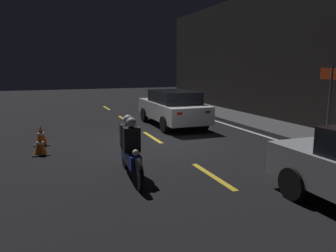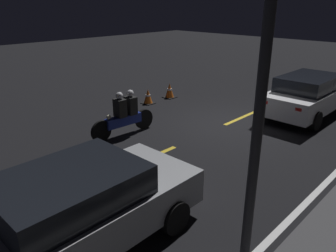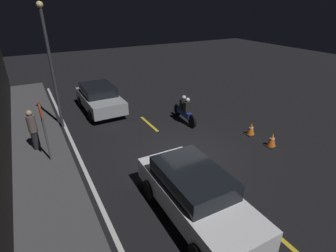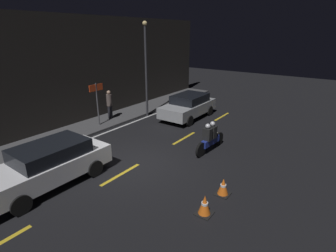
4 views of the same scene
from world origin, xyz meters
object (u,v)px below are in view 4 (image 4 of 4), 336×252
sedan_white (48,164)px  street_lamp (146,65)px  hatchback_silver (188,106)px  traffic_cone_near (205,205)px  pedestrian (110,104)px  motorcycle (210,138)px  shop_sign (97,96)px  traffic_cone_mid (223,187)px

sedan_white → street_lamp: (8.21, 2.43, 2.44)m
hatchback_silver → traffic_cone_near: (-7.71, -5.37, -0.47)m
sedan_white → traffic_cone_near: sedan_white is taller
traffic_cone_near → pedestrian: 10.06m
hatchback_silver → motorcycle: bearing=42.3°
sedan_white → hatchback_silver: 9.50m
sedan_white → motorcycle: bearing=150.6°
street_lamp → shop_sign: bearing=163.9°
hatchback_silver → shop_sign: size_ratio=1.72×
traffic_cone_near → street_lamp: size_ratio=0.11×
hatchback_silver → traffic_cone_near: size_ratio=6.47×
sedan_white → traffic_cone_mid: size_ratio=7.33×
traffic_cone_mid → hatchback_silver: bearing=39.8°
motorcycle → traffic_cone_mid: size_ratio=3.75×
sedan_white → shop_sign: (5.03, 3.34, 1.02)m
sedan_white → motorcycle: sedan_white is taller
sedan_white → traffic_cone_mid: bearing=120.4°
shop_sign → sedan_white: bearing=-146.4°
traffic_cone_mid → street_lamp: (5.17, 7.70, 2.94)m
shop_sign → street_lamp: (3.18, -0.91, 1.42)m
motorcycle → traffic_cone_near: 4.47m
traffic_cone_near → pedestrian: (4.46, 8.99, 0.70)m
hatchback_silver → traffic_cone_near: 9.41m
traffic_cone_near → traffic_cone_mid: traffic_cone_near is taller
shop_sign → traffic_cone_near: bearing=-110.7°
street_lamp → pedestrian: bearing=146.4°
traffic_cone_mid → traffic_cone_near: bearing=179.2°
pedestrian → hatchback_silver: bearing=-48.1°
motorcycle → street_lamp: bearing=70.9°
traffic_cone_mid → shop_sign: 8.97m
traffic_cone_mid → pedestrian: 9.59m
motorcycle → pedestrian: 7.08m
motorcycle → street_lamp: street_lamp is taller
sedan_white → motorcycle: 6.69m
motorcycle → shop_sign: bearing=100.2°
sedan_white → shop_sign: 6.13m
motorcycle → hatchback_silver: bearing=46.6°
hatchback_silver → shop_sign: (-4.46, 3.23, 1.03)m
pedestrian → street_lamp: size_ratio=0.30×
shop_sign → motorcycle: bearing=-83.4°
street_lamp → motorcycle: bearing=-112.7°
hatchback_silver → street_lamp: street_lamp is taller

